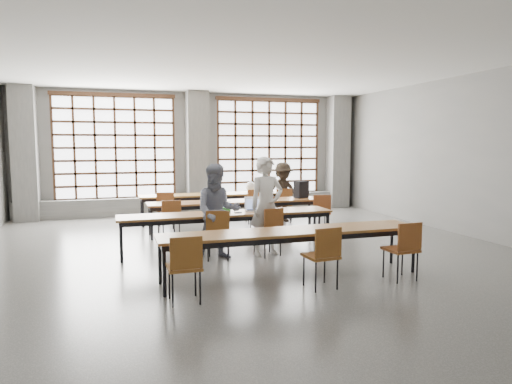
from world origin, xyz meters
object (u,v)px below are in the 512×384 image
at_px(chair_near_mid, 324,251).
at_px(backpack, 301,189).
at_px(chair_back_mid, 255,203).
at_px(laptop_back, 266,189).
at_px(desk_row_c, 227,216).
at_px(desk_row_d, 292,234).
at_px(chair_mid_centre, 263,212).
at_px(student_back, 283,192).
at_px(mouse, 276,209).
at_px(chair_near_right, 404,245).
at_px(chair_front_right, 270,227).
at_px(phone, 238,212).
at_px(plastic_bag, 251,187).
at_px(chair_back_right, 284,202).
at_px(desk_row_a, 218,196).
at_px(chair_near_left, 185,262).
at_px(chair_front_left, 218,230).
at_px(green_box, 224,210).
at_px(student_male, 267,206).
at_px(desk_row_b, 237,203).
at_px(laptop_front, 254,207).
at_px(student_female, 218,212).
at_px(chair_mid_left, 170,217).
at_px(chair_mid_right, 321,209).
at_px(red_pouch, 184,263).
at_px(chair_back_left, 166,206).

relative_size(chair_near_mid, backpack, 2.20).
distance_m(chair_back_mid, laptop_back, 0.97).
distance_m(desk_row_c, desk_row_d, 2.05).
bearing_deg(chair_mid_centre, student_back, 57.09).
bearing_deg(mouse, chair_near_right, -67.93).
bearing_deg(chair_front_right, phone, 129.98).
height_order(desk_row_d, plastic_bag, plastic_bag).
bearing_deg(mouse, chair_back_mid, 81.21).
relative_size(chair_back_mid, chair_back_right, 1.00).
distance_m(mouse, phone, 0.77).
bearing_deg(desk_row_a, chair_near_left, -106.74).
bearing_deg(student_back, desk_row_a, 161.74).
relative_size(chair_back_mid, chair_near_left, 1.00).
relative_size(chair_near_right, backpack, 2.20).
bearing_deg(chair_front_left, green_box, 68.93).
distance_m(student_male, phone, 0.60).
bearing_deg(chair_mid_centre, chair_back_mid, 79.46).
height_order(desk_row_c, mouse, mouse).
xyz_separation_m(chair_back_mid, chair_back_right, (0.79, 0.00, 0.00)).
height_order(desk_row_b, chair_front_left, chair_front_left).
relative_size(student_back, laptop_front, 3.74).
bearing_deg(chair_near_right, laptop_front, 117.88).
height_order(student_female, backpack, student_female).
height_order(chair_front_right, student_female, student_female).
bearing_deg(plastic_bag, phone, -110.64).
xyz_separation_m(chair_mid_left, student_male, (1.54, -1.57, 0.35)).
bearing_deg(laptop_back, chair_near_mid, -101.54).
distance_m(chair_mid_right, laptop_front, 2.12).
bearing_deg(laptop_back, chair_near_right, -89.32).
distance_m(laptop_front, laptop_back, 3.55).
bearing_deg(desk_row_d, chair_near_mid, -71.82).
xyz_separation_m(desk_row_d, chair_front_left, (-0.82, 1.36, -0.13)).
bearing_deg(phone, desk_row_a, 83.39).
xyz_separation_m(desk_row_a, green_box, (-0.62, -3.20, 0.11)).
bearing_deg(desk_row_a, chair_mid_right, -49.83).
xyz_separation_m(chair_mid_centre, red_pouch, (-2.27, -3.61, -0.04)).
height_order(desk_row_c, chair_mid_centre, chair_mid_centre).
height_order(chair_back_left, chair_mid_right, same).
height_order(chair_near_left, red_pouch, chair_near_left).
distance_m(chair_mid_centre, chair_mid_right, 1.36).
bearing_deg(chair_near_left, red_pouch, 89.71).
bearing_deg(chair_front_right, chair_back_right, 64.98).
xyz_separation_m(chair_back_mid, student_back, (0.81, 0.13, 0.23)).
distance_m(chair_back_left, chair_near_right, 5.98).
relative_size(chair_mid_left, chair_near_mid, 1.00).
distance_m(chair_near_mid, student_female, 2.36).
bearing_deg(desk_row_b, chair_mid_left, -158.40).
xyz_separation_m(student_male, mouse, (0.35, 0.48, -0.14)).
bearing_deg(chair_near_left, mouse, 50.35).
height_order(phone, plastic_bag, plastic_bag).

